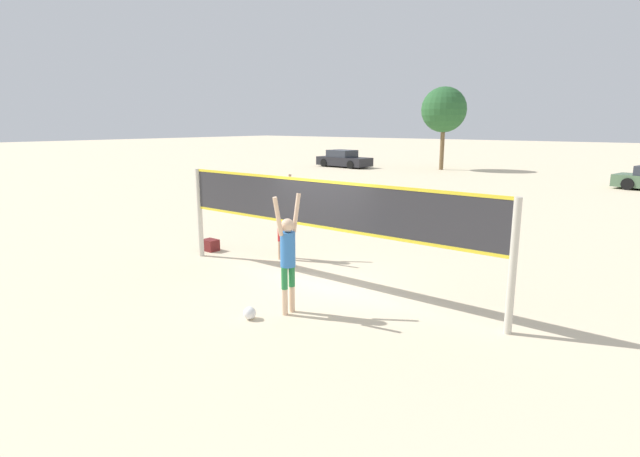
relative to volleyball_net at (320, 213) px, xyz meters
The scene contains 8 objects.
ground_plane 1.63m from the volleyball_net, ahead, with size 200.00×200.00×0.00m, color beige.
volleyball_net is the anchor object (origin of this frame).
player_spiker 1.78m from the volleyball_net, 71.56° to the right, with size 0.28×0.72×2.25m.
player_blocker 2.51m from the volleyball_net, 151.91° to the left, with size 0.28×0.71×2.21m.
volleyball 2.75m from the volleyball_net, 85.35° to the right, with size 0.23×0.23×0.23m.
gear_bag 4.60m from the volleyball_net, behind, with size 0.43×0.33×0.32m.
parked_car_mid 30.61m from the volleyball_net, 124.88° to the left, with size 4.76×2.25×1.38m.
tree_left_cluster 29.83m from the volleyball_net, 110.12° to the left, with size 3.40×3.40×6.22m.
Camera 1 is at (6.51, -8.19, 3.49)m, focal length 28.00 mm.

